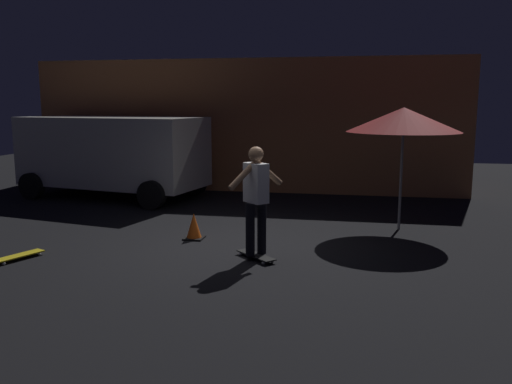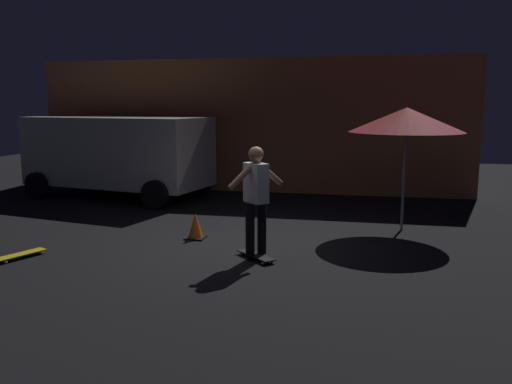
{
  "view_description": "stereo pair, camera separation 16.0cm",
  "coord_description": "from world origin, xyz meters",
  "px_view_note": "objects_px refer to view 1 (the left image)",
  "views": [
    {
      "loc": [
        1.98,
        -8.29,
        2.39
      ],
      "look_at": [
        0.47,
        -0.52,
        1.05
      ],
      "focal_mm": 37.28,
      "sensor_mm": 36.0,
      "label": 1
    },
    {
      "loc": [
        2.14,
        -8.26,
        2.39
      ],
      "look_at": [
        0.47,
        -0.52,
        1.05
      ],
      "focal_mm": 37.28,
      "sensor_mm": 36.0,
      "label": 2
    }
  ],
  "objects_px": {
    "skateboard_ridden": "(256,255)",
    "traffic_cone": "(194,227)",
    "skateboard_spare": "(19,256)",
    "patio_umbrella": "(404,120)",
    "skater": "(256,193)",
    "parked_van": "(112,152)"
  },
  "relations": [
    {
      "from": "patio_umbrella",
      "to": "skater",
      "type": "distance_m",
      "value": 3.5
    },
    {
      "from": "skateboard_spare",
      "to": "patio_umbrella",
      "type": "bearing_deg",
      "value": 28.15
    },
    {
      "from": "skateboard_ridden",
      "to": "traffic_cone",
      "type": "relative_size",
      "value": 1.54
    },
    {
      "from": "skateboard_ridden",
      "to": "skater",
      "type": "xyz_separation_m",
      "value": [
        0.0,
        0.0,
        0.98
      ]
    },
    {
      "from": "skater",
      "to": "traffic_cone",
      "type": "relative_size",
      "value": 3.63
    },
    {
      "from": "skater",
      "to": "traffic_cone",
      "type": "distance_m",
      "value": 1.84
    },
    {
      "from": "parked_van",
      "to": "traffic_cone",
      "type": "distance_m",
      "value": 4.99
    },
    {
      "from": "skateboard_spare",
      "to": "traffic_cone",
      "type": "distance_m",
      "value": 2.85
    },
    {
      "from": "skateboard_spare",
      "to": "traffic_cone",
      "type": "height_order",
      "value": "traffic_cone"
    },
    {
      "from": "parked_van",
      "to": "patio_umbrella",
      "type": "distance_m",
      "value": 7.29
    },
    {
      "from": "skater",
      "to": "skateboard_spare",
      "type": "bearing_deg",
      "value": -168.61
    },
    {
      "from": "parked_van",
      "to": "traffic_cone",
      "type": "height_order",
      "value": "parked_van"
    },
    {
      "from": "skateboard_spare",
      "to": "traffic_cone",
      "type": "relative_size",
      "value": 1.73
    },
    {
      "from": "parked_van",
      "to": "skateboard_spare",
      "type": "distance_m",
      "value": 5.57
    },
    {
      "from": "skateboard_ridden",
      "to": "patio_umbrella",
      "type": "bearing_deg",
      "value": 46.52
    },
    {
      "from": "skateboard_ridden",
      "to": "skater",
      "type": "distance_m",
      "value": 0.98
    },
    {
      "from": "parked_van",
      "to": "skater",
      "type": "height_order",
      "value": "parked_van"
    },
    {
      "from": "skateboard_spare",
      "to": "traffic_cone",
      "type": "xyz_separation_m",
      "value": [
        2.27,
        1.72,
        0.16
      ]
    },
    {
      "from": "skateboard_ridden",
      "to": "skater",
      "type": "relative_size",
      "value": 0.42
    },
    {
      "from": "parked_van",
      "to": "patio_umbrella",
      "type": "height_order",
      "value": "patio_umbrella"
    },
    {
      "from": "skateboard_ridden",
      "to": "skateboard_spare",
      "type": "bearing_deg",
      "value": -168.61
    },
    {
      "from": "parked_van",
      "to": "skateboard_ridden",
      "type": "bearing_deg",
      "value": -45.34
    }
  ]
}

